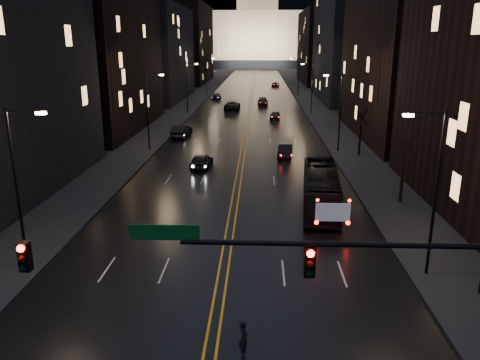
# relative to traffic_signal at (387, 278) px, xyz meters

# --- Properties ---
(road) EXTENTS (20.00, 320.00, 0.02)m
(road) POSITION_rel_traffic_signal_xyz_m (-5.91, 130.00, -5.09)
(road) COLOR black
(road) RESTS_ON ground
(sidewalk_left) EXTENTS (8.00, 320.00, 0.16)m
(sidewalk_left) POSITION_rel_traffic_signal_xyz_m (-19.91, 130.00, -5.02)
(sidewalk_left) COLOR black
(sidewalk_left) RESTS_ON ground
(sidewalk_right) EXTENTS (8.00, 320.00, 0.16)m
(sidewalk_right) POSITION_rel_traffic_signal_xyz_m (8.09, 130.00, -5.02)
(sidewalk_right) COLOR black
(sidewalk_right) RESTS_ON ground
(center_line) EXTENTS (0.62, 320.00, 0.01)m
(center_line) POSITION_rel_traffic_signal_xyz_m (-5.91, 130.00, -5.08)
(center_line) COLOR orange
(center_line) RESTS_ON road
(building_left_mid) EXTENTS (12.00, 30.00, 28.00)m
(building_left_mid) POSITION_rel_traffic_signal_xyz_m (-26.91, 54.00, 8.90)
(building_left_mid) COLOR black
(building_left_mid) RESTS_ON ground
(building_left_far) EXTENTS (12.00, 34.00, 20.00)m
(building_left_far) POSITION_rel_traffic_signal_xyz_m (-26.91, 92.00, 4.90)
(building_left_far) COLOR black
(building_left_far) RESTS_ON ground
(building_left_dist) EXTENTS (12.00, 40.00, 24.00)m
(building_left_dist) POSITION_rel_traffic_signal_xyz_m (-26.91, 140.00, 6.90)
(building_left_dist) COLOR black
(building_left_dist) RESTS_ON ground
(building_right_mid) EXTENTS (12.00, 34.00, 26.00)m
(building_right_mid) POSITION_rel_traffic_signal_xyz_m (15.09, 92.00, 7.90)
(building_right_mid) COLOR black
(building_right_mid) RESTS_ON ground
(building_right_dist) EXTENTS (12.00, 40.00, 22.00)m
(building_right_dist) POSITION_rel_traffic_signal_xyz_m (15.09, 140.00, 5.90)
(building_right_dist) COLOR black
(building_right_dist) RESTS_ON ground
(capitol) EXTENTS (90.00, 50.00, 58.50)m
(capitol) POSITION_rel_traffic_signal_xyz_m (-5.91, 250.00, 12.05)
(capitol) COLOR black
(capitol) RESTS_ON ground
(traffic_signal) EXTENTS (17.29, 0.45, 7.00)m
(traffic_signal) POSITION_rel_traffic_signal_xyz_m (0.00, 0.00, 0.00)
(traffic_signal) COLOR black
(traffic_signal) RESTS_ON ground
(streetlamp_right_near) EXTENTS (2.13, 0.25, 9.00)m
(streetlamp_right_near) POSITION_rel_traffic_signal_xyz_m (4.91, 10.00, -0.02)
(streetlamp_right_near) COLOR black
(streetlamp_right_near) RESTS_ON ground
(streetlamp_left_near) EXTENTS (2.13, 0.25, 9.00)m
(streetlamp_left_near) POSITION_rel_traffic_signal_xyz_m (-16.72, 10.00, -0.02)
(streetlamp_left_near) COLOR black
(streetlamp_left_near) RESTS_ON ground
(streetlamp_right_mid) EXTENTS (2.13, 0.25, 9.00)m
(streetlamp_right_mid) POSITION_rel_traffic_signal_xyz_m (4.91, 40.00, -0.02)
(streetlamp_right_mid) COLOR black
(streetlamp_right_mid) RESTS_ON ground
(streetlamp_left_mid) EXTENTS (2.13, 0.25, 9.00)m
(streetlamp_left_mid) POSITION_rel_traffic_signal_xyz_m (-16.72, 40.00, -0.02)
(streetlamp_left_mid) COLOR black
(streetlamp_left_mid) RESTS_ON ground
(streetlamp_right_far) EXTENTS (2.13, 0.25, 9.00)m
(streetlamp_right_far) POSITION_rel_traffic_signal_xyz_m (4.91, 70.00, -0.02)
(streetlamp_right_far) COLOR black
(streetlamp_right_far) RESTS_ON ground
(streetlamp_left_far) EXTENTS (2.13, 0.25, 9.00)m
(streetlamp_left_far) POSITION_rel_traffic_signal_xyz_m (-16.72, 70.00, -0.02)
(streetlamp_left_far) COLOR black
(streetlamp_left_far) RESTS_ON ground
(streetlamp_right_dist) EXTENTS (2.13, 0.25, 9.00)m
(streetlamp_right_dist) POSITION_rel_traffic_signal_xyz_m (4.91, 100.00, -0.02)
(streetlamp_right_dist) COLOR black
(streetlamp_right_dist) RESTS_ON ground
(streetlamp_left_dist) EXTENTS (2.13, 0.25, 9.00)m
(streetlamp_left_dist) POSITION_rel_traffic_signal_xyz_m (-16.72, 100.00, -0.02)
(streetlamp_left_dist) COLOR black
(streetlamp_left_dist) RESTS_ON ground
(tree_right_mid) EXTENTS (2.40, 2.40, 6.65)m
(tree_right_mid) POSITION_rel_traffic_signal_xyz_m (7.09, 22.00, -0.58)
(tree_right_mid) COLOR black
(tree_right_mid) RESTS_ON ground
(tree_right_far) EXTENTS (2.40, 2.40, 6.65)m
(tree_right_far) POSITION_rel_traffic_signal_xyz_m (7.09, 38.00, -0.58)
(tree_right_far) COLOR black
(tree_right_far) RESTS_ON ground
(bus) EXTENTS (3.48, 10.92, 2.99)m
(bus) POSITION_rel_traffic_signal_xyz_m (0.71, 20.85, -3.61)
(bus) COLOR black
(bus) RESTS_ON ground
(oncoming_car_a) EXTENTS (2.22, 4.60, 1.52)m
(oncoming_car_a) POSITION_rel_traffic_signal_xyz_m (-9.81, 32.23, -4.35)
(oncoming_car_a) COLOR black
(oncoming_car_a) RESTS_ON ground
(oncoming_car_b) EXTENTS (2.29, 5.28, 1.69)m
(oncoming_car_b) POSITION_rel_traffic_signal_xyz_m (-14.41, 48.06, -4.26)
(oncoming_car_b) COLOR black
(oncoming_car_b) RESTS_ON ground
(oncoming_car_c) EXTENTS (2.93, 5.92, 1.61)m
(oncoming_car_c) POSITION_rel_traffic_signal_xyz_m (-9.24, 75.93, -4.30)
(oncoming_car_c) COLOR black
(oncoming_car_c) RESTS_ON ground
(oncoming_car_d) EXTENTS (2.29, 5.15, 1.47)m
(oncoming_car_d) POSITION_rel_traffic_signal_xyz_m (-13.77, 92.65, -4.37)
(oncoming_car_d) COLOR black
(oncoming_car_d) RESTS_ON ground
(receding_car_a) EXTENTS (1.92, 4.46, 1.43)m
(receding_car_a) POSITION_rel_traffic_signal_xyz_m (-1.15, 37.13, -4.39)
(receding_car_a) COLOR black
(receding_car_a) RESTS_ON ground
(receding_car_b) EXTENTS (1.95, 4.08, 1.34)m
(receding_car_b) POSITION_rel_traffic_signal_xyz_m (-1.48, 63.99, -4.43)
(receding_car_b) COLOR black
(receding_car_b) RESTS_ON ground
(receding_car_c) EXTENTS (2.10, 5.13, 1.49)m
(receding_car_c) POSITION_rel_traffic_signal_xyz_m (-3.41, 82.36, -4.36)
(receding_car_c) COLOR black
(receding_car_c) RESTS_ON ground
(receding_car_d) EXTENTS (2.40, 4.79, 1.30)m
(receding_car_d) POSITION_rel_traffic_signal_xyz_m (0.51, 125.74, -4.45)
(receding_car_d) COLOR black
(receding_car_d) RESTS_ON ground
(pedestrian_a) EXTENTS (0.48, 0.64, 1.61)m
(pedestrian_a) POSITION_rel_traffic_signal_xyz_m (-4.54, 2.84, -4.30)
(pedestrian_a) COLOR black
(pedestrian_a) RESTS_ON ground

